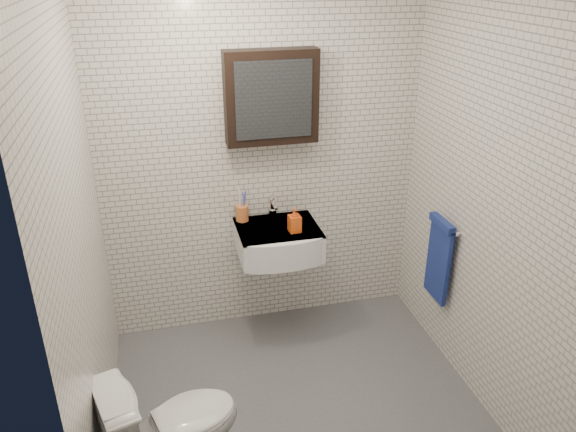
{
  "coord_description": "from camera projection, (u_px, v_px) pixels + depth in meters",
  "views": [
    {
      "loc": [
        -0.7,
        -2.55,
        2.53
      ],
      "look_at": [
        0.04,
        0.45,
        1.08
      ],
      "focal_mm": 35.0,
      "sensor_mm": 36.0,
      "label": 1
    }
  ],
  "objects": [
    {
      "name": "room_shell",
      "position": [
        301.0,
        185.0,
        2.85
      ],
      "size": [
        2.22,
        2.02,
        2.51
      ],
      "color": "silver",
      "rests_on": "ground"
    },
    {
      "name": "ground",
      "position": [
        299.0,
        404.0,
        3.47
      ],
      "size": [
        2.2,
        2.0,
        0.01
      ],
      "primitive_type": "cube",
      "color": "#505459",
      "rests_on": "ground"
    },
    {
      "name": "washbasin",
      "position": [
        279.0,
        242.0,
        3.8
      ],
      "size": [
        0.55,
        0.5,
        0.2
      ],
      "color": "white",
      "rests_on": "room_shell"
    },
    {
      "name": "soap_bottle",
      "position": [
        295.0,
        220.0,
        3.71
      ],
      "size": [
        0.08,
        0.08,
        0.17
      ],
      "primitive_type": "imported",
      "rotation": [
        0.0,
        0.0,
        0.08
      ],
      "color": "#FF581A",
      "rests_on": "washbasin"
    },
    {
      "name": "toothbrush_cup",
      "position": [
        242.0,
        212.0,
        3.87
      ],
      "size": [
        0.11,
        0.11,
        0.24
      ],
      "rotation": [
        0.0,
        0.0,
        -0.3
      ],
      "color": "#C66731",
      "rests_on": "washbasin"
    },
    {
      "name": "toilet",
      "position": [
        173.0,
        427.0,
        2.85
      ],
      "size": [
        0.77,
        0.57,
        0.7
      ],
      "primitive_type": "imported",
      "rotation": [
        0.0,
        0.0,
        1.86
      ],
      "color": "silver",
      "rests_on": "ground"
    },
    {
      "name": "faucet",
      "position": [
        273.0,
        209.0,
        3.91
      ],
      "size": [
        0.06,
        0.2,
        0.15
      ],
      "color": "silver",
      "rests_on": "washbasin"
    },
    {
      "name": "mirror_cabinet",
      "position": [
        271.0,
        97.0,
        3.57
      ],
      "size": [
        0.6,
        0.15,
        0.6
      ],
      "color": "black",
      "rests_on": "room_shell"
    },
    {
      "name": "towel_rail",
      "position": [
        439.0,
        256.0,
        3.7
      ],
      "size": [
        0.09,
        0.3,
        0.58
      ],
      "color": "silver",
      "rests_on": "room_shell"
    }
  ]
}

